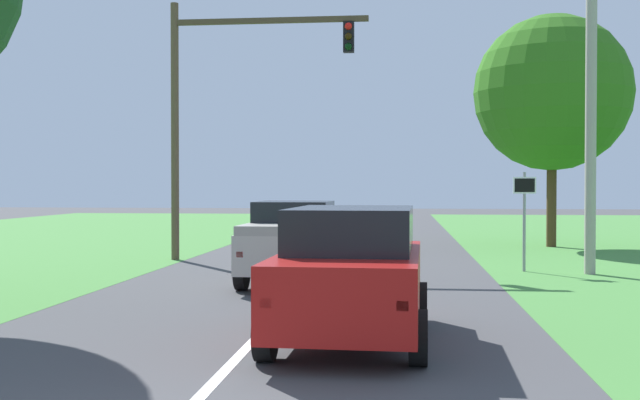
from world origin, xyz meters
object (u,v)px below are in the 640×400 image
object	(u,v)px
red_suv_near	(352,271)
utility_pole_right	(591,111)
oak_tree_right	(552,93)
pickup_truck_lead	(295,241)
keep_moving_sign	(524,208)
traffic_light	(222,94)

from	to	relation	value
red_suv_near	utility_pole_right	world-z (taller)	utility_pole_right
oak_tree_right	red_suv_near	bearing A→B (deg)	-109.20
red_suv_near	pickup_truck_lead	distance (m)	6.84
red_suv_near	utility_pole_right	distance (m)	11.14
red_suv_near	keep_moving_sign	xyz separation A→B (m)	(3.97, 9.55, 0.66)
red_suv_near	keep_moving_sign	world-z (taller)	keep_moving_sign
utility_pole_right	keep_moving_sign	bearing A→B (deg)	164.79
red_suv_near	oak_tree_right	xyz separation A→B (m)	(6.27, 18.01, 4.68)
red_suv_near	keep_moving_sign	bearing A→B (deg)	67.44
traffic_light	keep_moving_sign	distance (m)	9.57
pickup_truck_lead	utility_pole_right	distance (m)	8.38
red_suv_near	utility_pole_right	xyz separation A→B (m)	(5.55, 9.11, 3.18)
pickup_truck_lead	oak_tree_right	world-z (taller)	oak_tree_right
utility_pole_right	red_suv_near	bearing A→B (deg)	-121.36
red_suv_near	oak_tree_right	world-z (taller)	oak_tree_right
red_suv_near	oak_tree_right	distance (m)	19.64
red_suv_near	traffic_light	distance (m)	13.24
oak_tree_right	traffic_light	bearing A→B (deg)	-150.07
keep_moving_sign	utility_pole_right	size ratio (longest dim) A/B	0.31
pickup_truck_lead	keep_moving_sign	world-z (taller)	keep_moving_sign
red_suv_near	traffic_light	world-z (taller)	traffic_light
red_suv_near	keep_moving_sign	size ratio (longest dim) A/B	1.71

